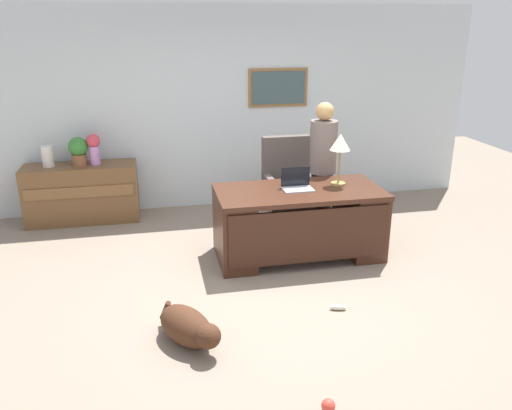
# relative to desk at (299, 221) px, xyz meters

# --- Properties ---
(ground_plane) EXTENTS (12.00, 12.00, 0.00)m
(ground_plane) POSITION_rel_desk_xyz_m (-0.47, -0.61, -0.42)
(ground_plane) COLOR gray
(back_wall) EXTENTS (7.00, 0.16, 2.70)m
(back_wall) POSITION_rel_desk_xyz_m (-0.47, 1.99, 0.93)
(back_wall) COLOR silver
(back_wall) RESTS_ON ground_plane
(desk) EXTENTS (1.79, 0.87, 0.77)m
(desk) POSITION_rel_desk_xyz_m (0.00, 0.00, 0.00)
(desk) COLOR #422316
(desk) RESTS_ON ground_plane
(credenza) EXTENTS (1.41, 0.50, 0.75)m
(credenza) POSITION_rel_desk_xyz_m (-2.44, 1.64, -0.04)
(credenza) COLOR brown
(credenza) RESTS_ON ground_plane
(armchair) EXTENTS (0.60, 0.59, 1.13)m
(armchair) POSITION_rel_desk_xyz_m (0.13, 0.91, 0.08)
(armchair) COLOR #564C47
(armchair) RESTS_ON ground_plane
(person_standing) EXTENTS (0.32, 0.32, 1.60)m
(person_standing) POSITION_rel_desk_xyz_m (0.46, 0.63, 0.40)
(person_standing) COLOR #262323
(person_standing) RESTS_ON ground_plane
(dog_lying) EXTENTS (0.56, 0.66, 0.30)m
(dog_lying) POSITION_rel_desk_xyz_m (-1.33, -1.42, -0.26)
(dog_lying) COLOR #472819
(dog_lying) RESTS_ON ground_plane
(laptop) EXTENTS (0.32, 0.22, 0.22)m
(laptop) POSITION_rel_desk_xyz_m (-0.02, 0.07, 0.41)
(laptop) COLOR #B2B5BA
(laptop) RESTS_ON desk
(desk_lamp) EXTENTS (0.22, 0.22, 0.57)m
(desk_lamp) POSITION_rel_desk_xyz_m (0.47, 0.11, 0.79)
(desk_lamp) COLOR #9E8447
(desk_lamp) RESTS_ON desk
(vase_with_flowers) EXTENTS (0.17, 0.17, 0.39)m
(vase_with_flowers) POSITION_rel_desk_xyz_m (-2.23, 1.64, 0.55)
(vase_with_flowers) COLOR #CA8CD4
(vase_with_flowers) RESTS_ON credenza
(vase_empty) EXTENTS (0.14, 0.14, 0.26)m
(vase_empty) POSITION_rel_desk_xyz_m (-2.79, 1.64, 0.46)
(vase_empty) COLOR silver
(vase_empty) RESTS_ON credenza
(potted_plant) EXTENTS (0.24, 0.24, 0.36)m
(potted_plant) POSITION_rel_desk_xyz_m (-2.42, 1.64, 0.53)
(potted_plant) COLOR brown
(potted_plant) RESTS_ON credenza
(dog_toy_ball) EXTENTS (0.09, 0.09, 0.09)m
(dog_toy_ball) POSITION_rel_desk_xyz_m (-0.49, -2.39, -0.37)
(dog_toy_ball) COLOR #E53F33
(dog_toy_ball) RESTS_ON ground_plane
(dog_toy_bone) EXTENTS (0.16, 0.09, 0.05)m
(dog_toy_bone) POSITION_rel_desk_xyz_m (0.03, -1.18, -0.39)
(dog_toy_bone) COLOR beige
(dog_toy_bone) RESTS_ON ground_plane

